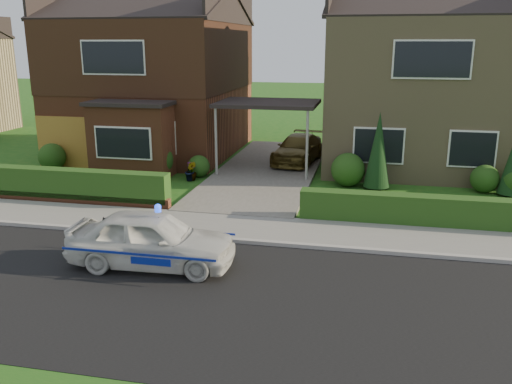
# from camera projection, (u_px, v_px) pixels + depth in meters

# --- Properties ---
(ground) EXTENTS (120.00, 120.00, 0.00)m
(ground) POSITION_uv_depth(u_px,v_px,m) (168.00, 292.00, 11.12)
(ground) COLOR #1B5316
(ground) RESTS_ON ground
(road) EXTENTS (60.00, 6.00, 0.02)m
(road) POSITION_uv_depth(u_px,v_px,m) (168.00, 292.00, 11.12)
(road) COLOR black
(road) RESTS_ON ground
(kerb) EXTENTS (60.00, 0.16, 0.12)m
(kerb) POSITION_uv_depth(u_px,v_px,m) (210.00, 239.00, 13.98)
(kerb) COLOR #9E9993
(kerb) RESTS_ON ground
(sidewalk) EXTENTS (60.00, 2.00, 0.10)m
(sidewalk) POSITION_uv_depth(u_px,v_px,m) (221.00, 226.00, 14.97)
(sidewalk) COLOR slate
(sidewalk) RESTS_ON ground
(driveway) EXTENTS (3.80, 12.00, 0.12)m
(driveway) POSITION_uv_depth(u_px,v_px,m) (268.00, 170.00, 21.47)
(driveway) COLOR #666059
(driveway) RESTS_ON ground
(house_left) EXTENTS (7.50, 9.53, 7.25)m
(house_left) POSITION_uv_depth(u_px,v_px,m) (154.00, 69.00, 24.36)
(house_left) COLOR brown
(house_left) RESTS_ON ground
(house_right) EXTENTS (7.50, 8.06, 7.25)m
(house_right) POSITION_uv_depth(u_px,v_px,m) (421.00, 75.00, 22.17)
(house_right) COLOR #9C8760
(house_right) RESTS_ON ground
(carport_link) EXTENTS (3.80, 3.00, 2.77)m
(carport_link) POSITION_uv_depth(u_px,v_px,m) (268.00, 105.00, 20.74)
(carport_link) COLOR black
(carport_link) RESTS_ON ground
(garage_door) EXTENTS (2.20, 0.10, 2.10)m
(garage_door) POSITION_uv_depth(u_px,v_px,m) (63.00, 142.00, 21.88)
(garage_door) COLOR olive
(garage_door) RESTS_ON ground
(dwarf_wall) EXTENTS (7.70, 0.25, 0.36)m
(dwarf_wall) POSITION_uv_depth(u_px,v_px,m) (55.00, 198.00, 17.23)
(dwarf_wall) COLOR brown
(dwarf_wall) RESTS_ON ground
(hedge_left) EXTENTS (7.50, 0.55, 0.90)m
(hedge_left) POSITION_uv_depth(u_px,v_px,m) (59.00, 202.00, 17.42)
(hedge_left) COLOR #1B3C13
(hedge_left) RESTS_ON ground
(hedge_right) EXTENTS (7.50, 0.55, 0.80)m
(hedge_right) POSITION_uv_depth(u_px,v_px,m) (435.00, 228.00, 15.00)
(hedge_right) COLOR #1B3C13
(hedge_right) RESTS_ON ground
(shrub_left_far) EXTENTS (1.08, 1.08, 1.08)m
(shrub_left_far) POSITION_uv_depth(u_px,v_px,m) (52.00, 157.00, 21.63)
(shrub_left_far) COLOR #1B3C13
(shrub_left_far) RESTS_ON ground
(shrub_left_mid) EXTENTS (1.32, 1.32, 1.32)m
(shrub_left_mid) POSITION_uv_depth(u_px,v_px,m) (156.00, 160.00, 20.51)
(shrub_left_mid) COLOR #1B3C13
(shrub_left_mid) RESTS_ON ground
(shrub_left_near) EXTENTS (0.84, 0.84, 0.84)m
(shrub_left_near) POSITION_uv_depth(u_px,v_px,m) (199.00, 166.00, 20.54)
(shrub_left_near) COLOR #1B3C13
(shrub_left_near) RESTS_ON ground
(shrub_right_near) EXTENTS (1.20, 1.20, 1.20)m
(shrub_right_near) POSITION_uv_depth(u_px,v_px,m) (348.00, 170.00, 19.18)
(shrub_right_near) COLOR #1B3C13
(shrub_right_near) RESTS_ON ground
(shrub_right_mid) EXTENTS (0.96, 0.96, 0.96)m
(shrub_right_mid) POSITION_uv_depth(u_px,v_px,m) (485.00, 179.00, 18.39)
(shrub_right_mid) COLOR #1B3C13
(shrub_right_mid) RESTS_ON ground
(conifer_a) EXTENTS (0.90, 0.90, 2.60)m
(conifer_a) POSITION_uv_depth(u_px,v_px,m) (378.00, 153.00, 18.60)
(conifer_a) COLOR black
(conifer_a) RESTS_ON ground
(police_car) EXTENTS (3.49, 3.86, 1.46)m
(police_car) POSITION_uv_depth(u_px,v_px,m) (152.00, 240.00, 12.24)
(police_car) COLOR silver
(police_car) RESTS_ON ground
(driveway_car) EXTENTS (2.02, 3.98, 1.11)m
(driveway_car) POSITION_uv_depth(u_px,v_px,m) (298.00, 149.00, 22.53)
(driveway_car) COLOR brown
(driveway_car) RESTS_ON driveway
(potted_plant_a) EXTENTS (0.38, 0.28, 0.67)m
(potted_plant_a) POSITION_uv_depth(u_px,v_px,m) (133.00, 191.00, 17.38)
(potted_plant_a) COLOR gray
(potted_plant_a) RESTS_ON ground
(potted_plant_b) EXTENTS (0.47, 0.42, 0.73)m
(potted_plant_b) POSITION_uv_depth(u_px,v_px,m) (191.00, 172.00, 19.92)
(potted_plant_b) COLOR gray
(potted_plant_b) RESTS_ON ground
(potted_plant_c) EXTENTS (0.47, 0.47, 0.68)m
(potted_plant_c) POSITION_uv_depth(u_px,v_px,m) (191.00, 172.00, 20.01)
(potted_plant_c) COLOR gray
(potted_plant_c) RESTS_ON ground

